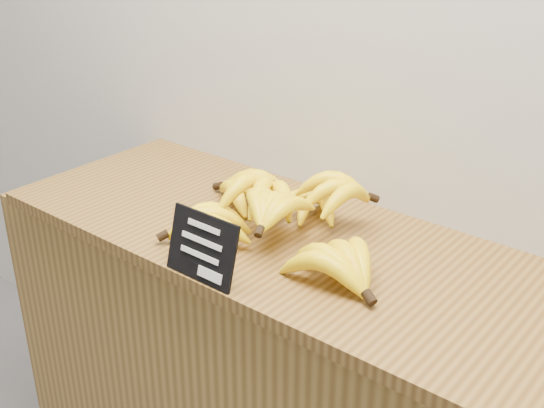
# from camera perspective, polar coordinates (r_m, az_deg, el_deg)

# --- Properties ---
(counter) EXTENTS (1.49, 0.50, 0.90)m
(counter) POSITION_cam_1_polar(r_m,az_deg,el_deg) (1.77, 1.06, -16.39)
(counter) COLOR olive
(counter) RESTS_ON ground
(counter_top) EXTENTS (1.35, 0.54, 0.03)m
(counter_top) POSITION_cam_1_polar(r_m,az_deg,el_deg) (1.50, 1.20, -3.00)
(counter_top) COLOR brown
(counter_top) RESTS_ON counter
(chalkboard_sign) EXTENTS (0.17, 0.04, 0.13)m
(chalkboard_sign) POSITION_cam_1_polar(r_m,az_deg,el_deg) (1.31, -5.89, -3.64)
(chalkboard_sign) COLOR black
(chalkboard_sign) RESTS_ON counter_top
(banana_pile) EXTENTS (0.57, 0.42, 0.12)m
(banana_pile) POSITION_cam_1_polar(r_m,az_deg,el_deg) (1.47, 0.72, -0.77)
(banana_pile) COLOR yellow
(banana_pile) RESTS_ON counter_top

